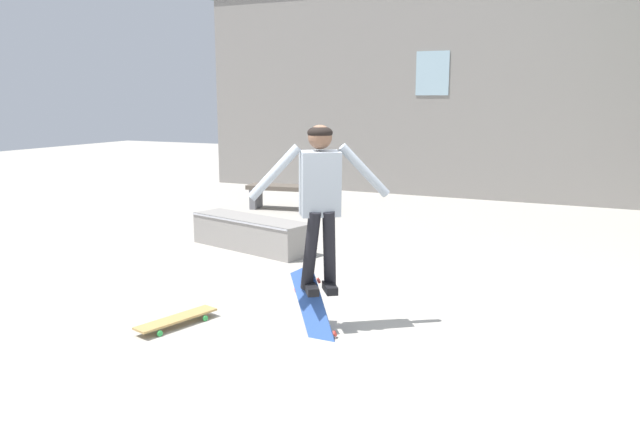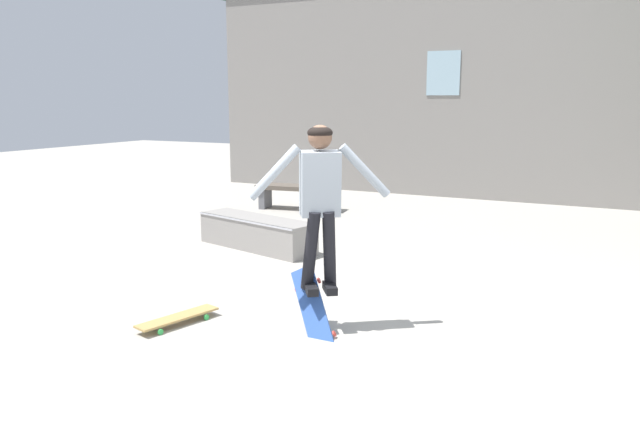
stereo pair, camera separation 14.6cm
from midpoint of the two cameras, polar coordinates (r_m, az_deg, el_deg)
The scene contains 7 objects.
ground_plane at distance 5.39m, azimuth 0.64°, elevation -11.54°, with size 40.00×40.00×0.00m, color #A39E93.
building_backdrop at distance 13.40m, azimuth 17.56°, elevation 12.57°, with size 14.20×0.52×6.18m.
park_bench at distance 11.78m, azimuth -1.79°, elevation 2.56°, with size 1.58×0.69×0.46m.
skate_ledge at distance 8.77m, azimuth -5.31°, elevation -1.18°, with size 1.94×0.98×0.44m.
skater at distance 5.45m, azimuth 0.77°, elevation 2.47°, with size 1.07×0.80×1.49m.
skateboard_flipping at distance 5.64m, azimuth 0.11°, elevation -8.27°, with size 0.61×0.43×0.74m.
skateboard_resting at distance 5.99m, azimuth -12.19°, elevation -8.71°, with size 0.39×0.84×0.08m.
Camera 2 is at (2.24, -4.45, 2.07)m, focal length 35.00 mm.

